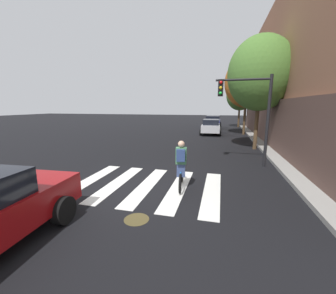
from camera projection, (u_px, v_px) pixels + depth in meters
The scene contains 11 objects.
ground_plane at pixel (135, 184), 7.70m from camera, with size 120.00×120.00×0.00m, color black.
crosswalk_stripes at pixel (147, 185), 7.59m from camera, with size 5.17×3.81×0.01m.
manhole_cover at pixel (137, 219), 5.32m from camera, with size 0.64×0.64×0.01m, color #473D1E.
sedan_mid at pixel (211, 126), 21.35m from camera, with size 2.12×4.35×1.49m.
sedan_far at pixel (213, 122), 27.12m from camera, with size 2.18×4.58×1.58m.
cyclist at pixel (181, 165), 7.16m from camera, with size 0.39×1.71×1.69m.
traffic_light_near at pixel (250, 105), 9.63m from camera, with size 2.47×0.28×4.20m.
fire_hydrant at pixel (296, 148), 11.52m from camera, with size 0.33×0.22×0.78m.
street_tree_near at pixel (260, 74), 13.03m from camera, with size 3.99×3.99×7.09m.
street_tree_mid at pixel (247, 82), 20.11m from camera, with size 4.20×4.20×7.46m.
street_tree_far at pixel (240, 95), 27.57m from camera, with size 3.53×3.53×6.28m.
Camera 1 is at (2.95, -6.78, 2.83)m, focal length 22.43 mm.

